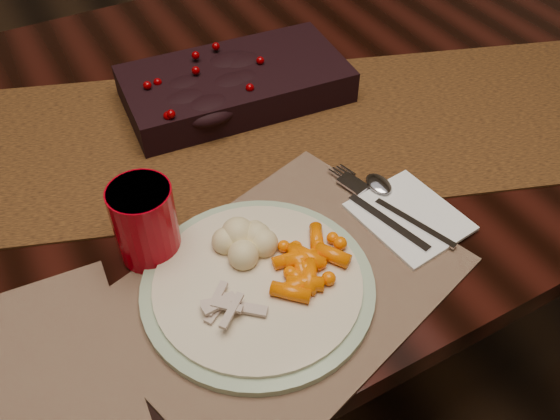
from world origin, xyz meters
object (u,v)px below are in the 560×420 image
centerpiece (235,79)px  turkey_shreds (228,304)px  mashed_potatoes (244,239)px  red_cup (145,222)px  dining_table (215,277)px  placemat_main (283,287)px  baby_carrots (306,267)px  dinner_plate (258,285)px  napkin (409,217)px

centerpiece → turkey_shreds: centerpiece is taller
centerpiece → mashed_potatoes: size_ratio=4.68×
centerpiece → turkey_shreds: size_ratio=4.87×
red_cup → centerpiece: bearing=46.2°
dining_table → red_cup: bearing=-126.9°
placemat_main → baby_carrots: (0.03, -0.00, 0.03)m
dining_table → centerpiece: 0.43m
dining_table → mashed_potatoes: 0.50m
dining_table → baby_carrots: 0.53m
dinner_plate → baby_carrots: 0.06m
centerpiece → red_cup: (-0.25, -0.26, 0.02)m
placemat_main → dinner_plate: bearing=142.5°
centerpiece → baby_carrots: centerpiece is taller
baby_carrots → turkey_shreds: 0.11m
dining_table → napkin: 0.53m
placemat_main → mashed_potatoes: bearing=91.8°
dinner_plate → napkin: 0.24m
mashed_potatoes → centerpiece: bearing=65.9°
placemat_main → dinner_plate: size_ratio=1.46×
dinner_plate → turkey_shreds: turkey_shreds is taller
dinner_plate → mashed_potatoes: size_ratio=3.67×
turkey_shreds → placemat_main: bearing=5.5°
dinner_plate → baby_carrots: bearing=-14.7°
baby_carrots → red_cup: (-0.16, 0.14, 0.03)m
napkin → placemat_main: bearing=178.1°
red_cup → placemat_main: bearing=-47.0°
dinner_plate → dining_table: bearing=80.3°
centerpiece → mashed_potatoes: (-0.15, -0.33, 0.00)m
red_cup → dinner_plate: bearing=-52.3°
napkin → red_cup: (-0.34, 0.12, 0.05)m
centerpiece → placemat_main: size_ratio=0.87×
centerpiece → napkin: bearing=-77.2°
centerpiece → red_cup: 0.36m
placemat_main → centerpiece: bearing=55.4°
dining_table → napkin: (0.19, -0.32, 0.38)m
baby_carrots → dining_table: bearing=90.8°
placemat_main → baby_carrots: 0.04m
baby_carrots → red_cup: 0.21m
turkey_shreds → dining_table: bearing=73.1°
placemat_main → mashed_potatoes: 0.08m
placemat_main → mashed_potatoes: size_ratio=5.36×
placemat_main → mashed_potatoes: (-0.02, 0.07, 0.04)m
centerpiece → turkey_shreds: bearing=-116.9°
mashed_potatoes → turkey_shreds: (-0.06, -0.07, -0.01)m
centerpiece → red_cup: red_cup is taller
baby_carrots → napkin: bearing=7.1°
dining_table → turkey_shreds: bearing=-106.9°
mashed_potatoes → red_cup: size_ratio=0.72×
dinner_plate → red_cup: (-0.10, 0.12, 0.05)m
centerpiece → dinner_plate: 0.42m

